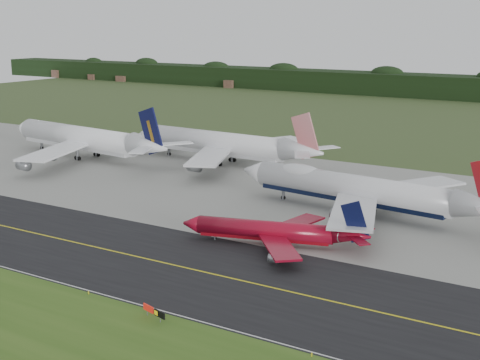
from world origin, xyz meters
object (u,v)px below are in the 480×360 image
at_px(jet_red_737, 275,231).
at_px(jet_star_tail, 225,144).
at_px(jet_navy_gold, 86,139).
at_px(taxiway_sign, 154,311).
at_px(jet_ba_747, 360,190).

distance_m(jet_red_737, jet_star_tail, 72.92).
bearing_deg(jet_star_tail, jet_navy_gold, -159.52).
bearing_deg(taxiway_sign, jet_navy_gold, 138.36).
distance_m(jet_red_737, taxiway_sign, 36.09).
distance_m(jet_navy_gold, taxiway_sign, 116.36).
relative_size(jet_red_737, taxiway_sign, 7.34).
xyz_separation_m(jet_red_737, jet_navy_gold, (-86.17, 41.20, 3.13)).
relative_size(jet_ba_747, taxiway_sign, 13.35).
bearing_deg(taxiway_sign, jet_red_737, 91.17).
xyz_separation_m(jet_ba_747, jet_navy_gold, (-91.82, 14.28, 0.38)).
distance_m(jet_ba_747, jet_red_737, 27.64).
distance_m(jet_navy_gold, jet_star_tail, 42.15).
bearing_deg(jet_red_737, jet_ba_747, 78.14).
height_order(jet_red_737, taxiway_sign, jet_red_737).
distance_m(jet_ba_747, jet_navy_gold, 92.92).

